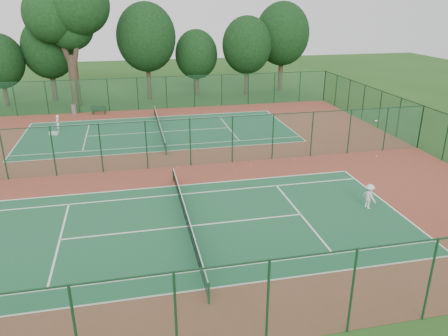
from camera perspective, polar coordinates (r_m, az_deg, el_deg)
The scene contains 20 objects.
ground at distance 31.53m, azimuth -7.11°, elevation 0.13°, with size 120.00×120.00×0.00m, color #214917.
red_pad at distance 31.53m, azimuth -7.11°, elevation 0.14°, with size 40.00×36.00×0.01m, color brown.
court_near at distance 23.38m, azimuth -4.88°, elevation -7.61°, with size 23.77×10.97×0.01m, color #1B5734.
court_far at distance 40.04m, azimuth -8.40°, elevation 4.69°, with size 23.77×10.97×0.01m, color #1B5737.
fence_north at distance 48.36m, azimuth -9.37°, elevation 9.63°, with size 40.00×0.09×3.50m.
fence_south at distance 15.01m, azimuth -0.17°, elevation -18.07°, with size 40.00×0.09×3.50m.
fence_east at distance 38.16m, azimuth 24.28°, elevation 4.92°, with size 0.09×36.00×3.50m.
fence_divider at distance 30.95m, azimuth -7.26°, elevation 3.18°, with size 40.00×0.09×3.50m.
tennis_net_near at distance 23.13m, azimuth -4.92°, elevation -6.46°, with size 0.10×12.90×0.97m.
tennis_net_far at distance 39.90m, azimuth -8.44°, elevation 5.42°, with size 0.10×12.90×0.97m.
player_near at distance 26.25m, azimuth 18.43°, elevation -3.53°, with size 0.96×0.55×1.48m, color silver.
player_far at distance 42.02m, azimuth -20.89°, elevation 5.42°, with size 0.57×0.38×1.57m, color silver.
trash_bin at distance 48.51m, azimuth -19.01°, elevation 7.28°, with size 0.56×0.56×1.01m, color gray.
bench at distance 47.61m, azimuth -16.08°, elevation 7.34°, with size 1.58×0.64×0.95m.
kit_bag at distance 41.55m, azimuth -21.35°, elevation 4.25°, with size 0.78×0.29×0.29m, color silver.
stray_ball_a at distance 31.65m, azimuth 3.46°, elevation 0.42°, with size 0.06×0.06×0.06m, color yellow.
stray_ball_b at distance 33.18m, azimuth 9.17°, elevation 1.19°, with size 0.07×0.07×0.07m, color gold.
stray_ball_c at distance 31.16m, azimuth -6.01°, elevation 0.00°, with size 0.07×0.07×0.07m, color gold.
big_tree at distance 51.42m, azimuth -19.77°, elevation 18.48°, with size 9.04×6.62×13.88m.
evergreen_row at distance 54.85m, azimuth -9.15°, elevation 9.12°, with size 39.00×5.00×12.00m, color black, non-canonical shape.
Camera 1 is at (-2.45, -29.35, 11.27)m, focal length 35.00 mm.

